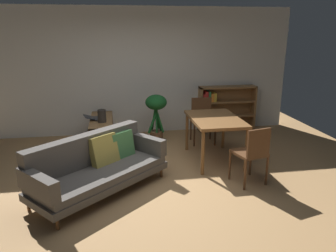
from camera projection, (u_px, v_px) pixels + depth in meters
ground_plane at (153, 185)px, 4.90m from camera, size 8.16×8.16×0.00m
back_wall_panel at (137, 72)px, 7.07m from camera, size 6.80×0.10×2.70m
fabric_couch at (98, 165)px, 4.65m from camera, size 2.02×1.89×0.80m
media_console at (102, 134)px, 6.33m from camera, size 0.42×1.31×0.58m
open_laptop at (96, 118)px, 6.28m from camera, size 0.45×0.39×0.08m
desk_speaker at (102, 116)px, 6.02m from camera, size 0.15×0.15×0.24m
potted_floor_plant at (156, 111)px, 6.51m from camera, size 0.43×0.43×1.00m
dining_table at (215, 122)px, 5.64m from camera, size 0.82×1.24×0.78m
dining_chair_near at (252, 152)px, 4.78m from camera, size 0.52×0.51×0.89m
dining_chair_far at (202, 118)px, 6.65m from camera, size 0.48×0.45×0.90m
bookshelf at (223, 108)px, 7.45m from camera, size 1.29×0.28×1.01m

